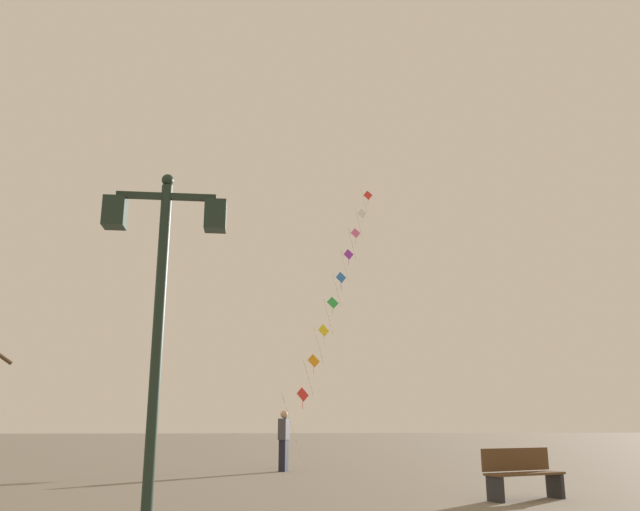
{
  "coord_description": "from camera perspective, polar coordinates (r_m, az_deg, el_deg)",
  "views": [
    {
      "loc": [
        -0.44,
        -1.26,
        1.32
      ],
      "look_at": [
        1.63,
        17.82,
        6.35
      ],
      "focal_mm": 36.16,
      "sensor_mm": 36.0,
      "label": 1
    }
  ],
  "objects": [
    {
      "name": "park_bench",
      "position": [
        12.9,
        17.46,
        -17.92
      ],
      "size": [
        1.65,
        0.98,
        0.89
      ],
      "rotation": [
        0.0,
        0.0,
        0.36
      ],
      "color": "brown",
      "rests_on": "ground_plane"
    },
    {
      "name": "kite_train",
      "position": [
        26.31,
        1.55,
        -2.95
      ],
      "size": [
        4.72,
        8.36,
        12.4
      ],
      "color": "brown",
      "rests_on": "ground_plane"
    },
    {
      "name": "twin_lantern_lamp_post",
      "position": [
        8.5,
        -13.84,
        -1.7
      ],
      "size": [
        1.58,
        0.28,
        4.55
      ],
      "color": "#1E2D23",
      "rests_on": "ground_plane"
    },
    {
      "name": "ground_plane",
      "position": [
        21.3,
        -5.27,
        -18.19
      ],
      "size": [
        160.0,
        160.0,
        0.0
      ],
      "primitive_type": "plane",
      "color": "#756B5B"
    },
    {
      "name": "kite_flyer",
      "position": [
        19.53,
        -3.22,
        -15.9
      ],
      "size": [
        0.38,
        0.62,
        1.71
      ],
      "rotation": [
        0.0,
        0.0,
        1.18
      ],
      "color": "#1E1E2D",
      "rests_on": "ground_plane"
    }
  ]
}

